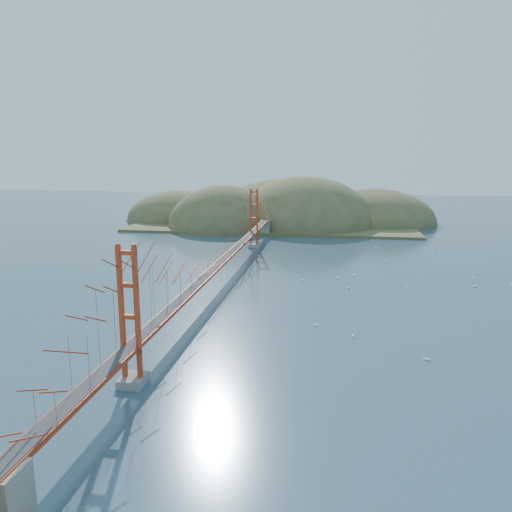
% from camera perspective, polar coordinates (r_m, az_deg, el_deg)
% --- Properties ---
extents(ground, '(320.00, 320.00, 0.00)m').
position_cam_1_polar(ground, '(70.07, -4.28, -3.60)').
color(ground, '#2F4A5F').
rests_on(ground, ground).
extents(bridge, '(2.20, 94.40, 12.00)m').
position_cam_1_polar(bridge, '(68.71, -4.34, 2.08)').
color(bridge, gray).
rests_on(bridge, ground).
extents(far_headlands, '(84.00, 58.00, 25.00)m').
position_cam_1_polar(far_headlands, '(136.12, 3.37, 3.98)').
color(far_headlands, olive).
rests_on(far_headlands, ground).
extents(sailboat_2, '(0.62, 0.58, 0.70)m').
position_cam_1_polar(sailboat_2, '(49.00, 18.94, -11.00)').
color(sailboat_2, white).
rests_on(sailboat_2, ground).
extents(sailboat_3, '(0.59, 0.59, 0.62)m').
position_cam_1_polar(sailboat_3, '(75.88, 9.42, -2.41)').
color(sailboat_3, white).
rests_on(sailboat_3, ground).
extents(sailboat_7, '(0.51, 0.45, 0.57)m').
position_cam_1_polar(sailboat_7, '(101.81, 13.54, 1.06)').
color(sailboat_7, white).
rests_on(sailboat_7, ground).
extents(sailboat_0, '(0.39, 0.49, 0.57)m').
position_cam_1_polar(sailboat_0, '(52.89, 11.02, -8.86)').
color(sailboat_0, white).
rests_on(sailboat_0, ground).
extents(sailboat_15, '(0.62, 0.62, 0.70)m').
position_cam_1_polar(sailboat_15, '(88.56, 14.59, -0.57)').
color(sailboat_15, white).
rests_on(sailboat_15, ground).
extents(sailboat_9, '(0.59, 0.59, 0.63)m').
position_cam_1_polar(sailboat_9, '(81.33, 23.58, -2.30)').
color(sailboat_9, white).
rests_on(sailboat_9, ground).
extents(sailboat_5, '(0.43, 0.51, 0.59)m').
position_cam_1_polar(sailboat_5, '(79.96, 27.16, -2.85)').
color(sailboat_5, white).
rests_on(sailboat_5, ground).
extents(sailboat_4, '(0.54, 0.54, 0.57)m').
position_cam_1_polar(sailboat_4, '(72.34, 16.84, -3.48)').
color(sailboat_4, white).
rests_on(sailboat_4, ground).
extents(sailboat_6, '(0.52, 0.52, 0.56)m').
position_cam_1_polar(sailboat_6, '(55.41, 6.85, -7.75)').
color(sailboat_6, white).
rests_on(sailboat_6, ground).
extents(sailboat_14, '(0.61, 0.66, 0.75)m').
position_cam_1_polar(sailboat_14, '(77.89, 11.16, -2.09)').
color(sailboat_14, white).
rests_on(sailboat_14, ground).
extents(sailboat_12, '(0.55, 0.52, 0.62)m').
position_cam_1_polar(sailboat_12, '(92.36, 13.72, -0.03)').
color(sailboat_12, white).
rests_on(sailboat_12, ground).
extents(sailboat_1, '(0.66, 0.66, 0.70)m').
position_cam_1_polar(sailboat_1, '(70.74, 10.50, -3.49)').
color(sailboat_1, white).
rests_on(sailboat_1, ground).
extents(sailboat_16, '(0.54, 0.54, 0.57)m').
position_cam_1_polar(sailboat_16, '(74.09, 5.32, -2.66)').
color(sailboat_16, white).
rests_on(sailboat_16, ground).
extents(sailboat_17, '(0.60, 0.60, 0.68)m').
position_cam_1_polar(sailboat_17, '(104.44, 19.94, 0.95)').
color(sailboat_17, white).
rests_on(sailboat_17, ground).
extents(sailboat_8, '(0.71, 0.71, 0.74)m').
position_cam_1_polar(sailboat_8, '(76.57, 23.72, -3.13)').
color(sailboat_8, white).
rests_on(sailboat_8, ground).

